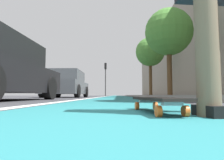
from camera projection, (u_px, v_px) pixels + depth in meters
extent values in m
plane|color=#38383D|center=(118.00, 98.00, 10.52)|extent=(80.00, 80.00, 0.00)
cube|color=#237075|center=(118.00, 96.00, 24.48)|extent=(56.00, 2.02, 0.00)
cube|color=silver|center=(106.00, 96.00, 20.52)|extent=(52.00, 0.16, 0.01)
cube|color=#9E9B93|center=(154.00, 96.00, 18.42)|extent=(52.00, 3.20, 0.13)
cube|color=gray|center=(169.00, 58.00, 22.66)|extent=(40.00, 1.20, 8.70)
cylinder|color=orange|center=(137.00, 106.00, 1.80)|extent=(0.07, 0.04, 0.07)
cylinder|color=orange|center=(155.00, 106.00, 1.81)|extent=(0.07, 0.04, 0.07)
cylinder|color=orange|center=(158.00, 111.00, 1.20)|extent=(0.07, 0.04, 0.07)
cylinder|color=orange|center=(186.00, 111.00, 1.22)|extent=(0.07, 0.04, 0.07)
cube|color=silver|center=(146.00, 101.00, 1.81)|extent=(0.07, 0.13, 0.02)
cube|color=silver|center=(172.00, 103.00, 1.21)|extent=(0.07, 0.13, 0.02)
cube|color=black|center=(156.00, 99.00, 1.51)|extent=(0.86, 0.30, 0.02)
cylinder|color=brown|center=(207.00, 51.00, 1.25)|extent=(0.14, 0.14, 0.82)
cylinder|color=brown|center=(210.00, 59.00, 1.52)|extent=(0.14, 0.14, 0.82)
cube|color=black|center=(209.00, 111.00, 1.22)|extent=(0.27, 0.13, 0.07)
cube|color=#4C606B|center=(17.00, 59.00, 5.85)|extent=(0.09, 1.66, 0.51)
cylinder|color=black|center=(50.00, 88.00, 6.04)|extent=(0.68, 0.24, 0.67)
cube|color=#4C5156|center=(67.00, 88.00, 11.30)|extent=(4.26, 1.88, 0.70)
cube|color=#4C5156|center=(66.00, 76.00, 11.20)|extent=(2.35, 1.72, 0.60)
cube|color=#4C606B|center=(71.00, 78.00, 12.37)|extent=(0.05, 1.64, 0.51)
cylinder|color=black|center=(58.00, 92.00, 12.63)|extent=(0.67, 0.22, 0.67)
cylinder|color=black|center=(86.00, 92.00, 12.57)|extent=(0.67, 0.22, 0.67)
cylinder|color=black|center=(42.00, 91.00, 10.00)|extent=(0.67, 0.22, 0.67)
cylinder|color=black|center=(77.00, 91.00, 9.95)|extent=(0.67, 0.22, 0.67)
cylinder|color=#2D2D2D|center=(105.00, 83.00, 25.80)|extent=(0.12, 0.12, 3.52)
cube|color=black|center=(106.00, 66.00, 25.96)|extent=(0.24, 0.28, 0.80)
sphere|color=#360606|center=(106.00, 64.00, 26.11)|extent=(0.16, 0.16, 0.16)
sphere|color=#392907|center=(106.00, 66.00, 26.09)|extent=(0.16, 0.16, 0.16)
sphere|color=green|center=(106.00, 68.00, 26.07)|extent=(0.16, 0.16, 0.16)
cylinder|color=brown|center=(170.00, 73.00, 11.58)|extent=(0.29, 0.29, 2.89)
sphere|color=#4C8C38|center=(169.00, 32.00, 11.76)|extent=(2.78, 2.78, 2.78)
cylinder|color=brown|center=(151.00, 79.00, 18.15)|extent=(0.29, 0.29, 3.18)
sphere|color=#4C8C38|center=(150.00, 52.00, 18.34)|extent=(2.66, 2.66, 2.66)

